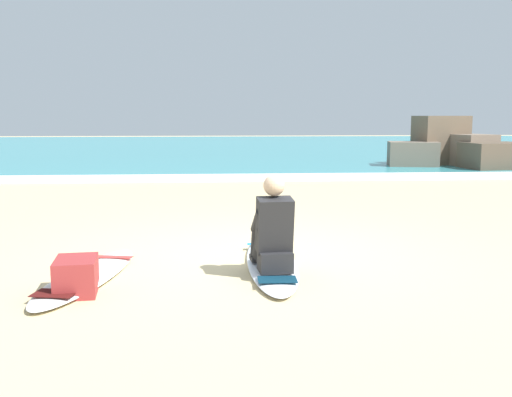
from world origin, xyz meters
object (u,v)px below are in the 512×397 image
at_px(surfboard_main, 271,262).
at_px(surfboard_spare_near, 88,276).
at_px(surfer_seated, 273,233).
at_px(beach_bag, 76,276).

bearing_deg(surfboard_main, surfboard_spare_near, -167.73).
bearing_deg(surfboard_spare_near, surfer_seated, -0.37).
relative_size(surfboard_main, beach_bag, 5.31).
relative_size(surfboard_main, surfer_seated, 2.70).
relative_size(surfer_seated, beach_bag, 1.97).
height_order(surfer_seated, surfboard_spare_near, surfer_seated).
xyz_separation_m(surfboard_spare_near, beach_bag, (-0.00, -0.46, 0.12)).
height_order(surfboard_main, surfboard_spare_near, same).
bearing_deg(surfboard_spare_near, surfboard_main, 12.27).
bearing_deg(surfer_seated, surfboard_spare_near, 179.63).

